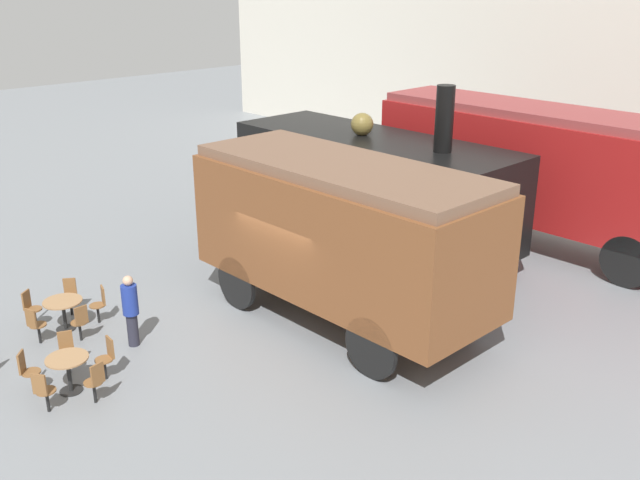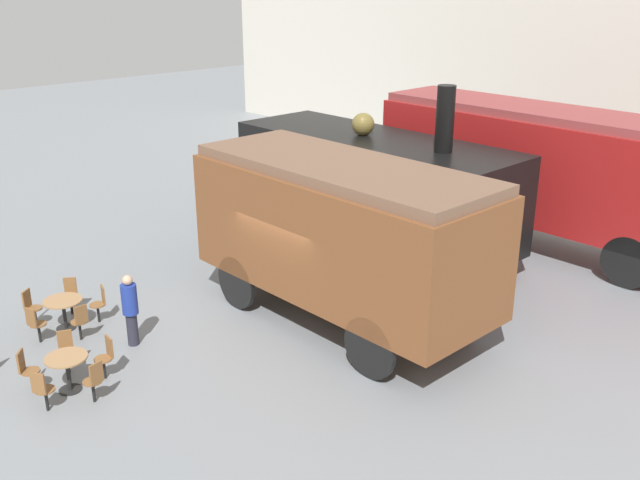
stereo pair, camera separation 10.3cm
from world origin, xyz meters
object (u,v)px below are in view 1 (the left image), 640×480
steam_locomotive (372,183)px  cafe_table_far (63,307)px  streamlined_locomotive (570,170)px  cafe_table_near (68,366)px  passenger_coach_wooden (342,228)px  visitor_person (131,308)px  cafe_chair_0 (107,355)px

steam_locomotive → cafe_table_far: (-1.29, -8.78, -1.40)m
streamlined_locomotive → cafe_table_near: 14.06m
passenger_coach_wooden → visitor_person: passenger_coach_wooden is taller
cafe_table_far → cafe_chair_0: cafe_chair_0 is taller
streamlined_locomotive → passenger_coach_wooden: 7.85m
streamlined_locomotive → passenger_coach_wooden: (-1.29, -7.74, -0.15)m
cafe_table_far → cafe_chair_0: 2.60m
steam_locomotive → visitor_person: steam_locomotive is taller
streamlined_locomotive → visitor_person: bearing=-106.6°
cafe_table_near → cafe_table_far: bearing=156.9°
streamlined_locomotive → steam_locomotive: bearing=-136.2°
visitor_person → cafe_table_near: bearing=-66.5°
passenger_coach_wooden → cafe_chair_0: bearing=-105.1°
streamlined_locomotive → cafe_table_near: streamlined_locomotive is taller
streamlined_locomotive → cafe_table_far: size_ratio=14.43×
cafe_table_near → cafe_table_far: size_ratio=0.94×
steam_locomotive → cafe_table_near: size_ratio=10.73×
cafe_table_far → cafe_table_near: bearing=-23.1°
streamlined_locomotive → passenger_coach_wooden: size_ratio=1.72×
cafe_table_far → cafe_chair_0: bearing=-6.6°
streamlined_locomotive → cafe_chair_0: 13.30m
streamlined_locomotive → cafe_table_near: size_ratio=15.41×
streamlined_locomotive → cafe_chair_0: bearing=-101.7°
passenger_coach_wooden → steam_locomotive: bearing=124.2°
streamlined_locomotive → steam_locomotive: 5.51m
passenger_coach_wooden → cafe_table_near: (-1.45, -5.92, -1.70)m
cafe_table_far → visitor_person: size_ratio=0.53×
cafe_table_far → visitor_person: visitor_person is taller
streamlined_locomotive → cafe_chair_0: size_ratio=14.31×
steam_locomotive → visitor_person: bearing=-86.9°
streamlined_locomotive → cafe_table_far: (-5.25, -12.59, -1.86)m
cafe_table_near → streamlined_locomotive: bearing=78.7°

